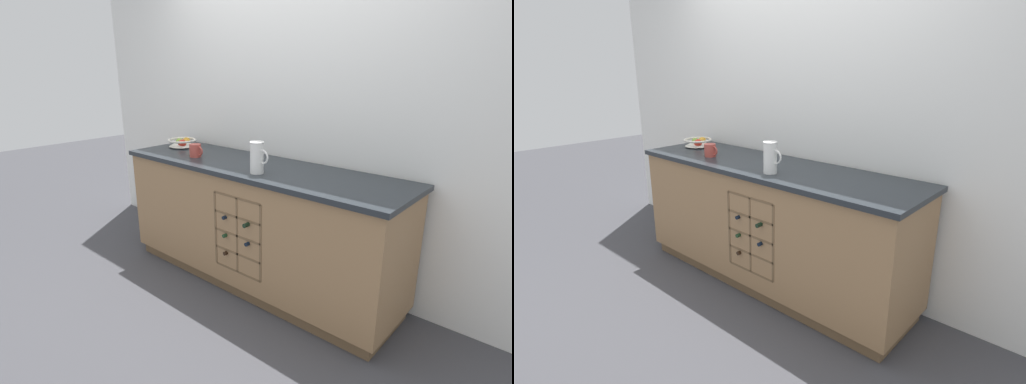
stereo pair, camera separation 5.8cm
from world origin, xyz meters
The scene contains 6 objects.
ground_plane centered at (0.00, 0.00, 0.00)m, with size 14.00×14.00×0.00m, color #424247.
back_wall centered at (0.00, 0.38, 1.27)m, with size 4.65×0.06×2.55m, color white.
kitchen_island centered at (0.00, 0.00, 0.48)m, with size 2.29×0.68×0.94m.
fruit_bowl centered at (-0.93, 0.07, 0.98)m, with size 0.25×0.25×0.08m.
white_pitcher centered at (0.16, -0.17, 1.05)m, with size 0.15×0.10×0.21m.
ceramic_mug centered at (-0.54, -0.11, 0.99)m, with size 0.13×0.09×0.10m.
Camera 1 is at (1.85, -2.12, 1.63)m, focal length 28.00 mm.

